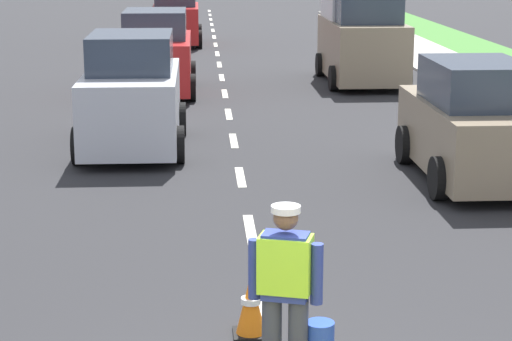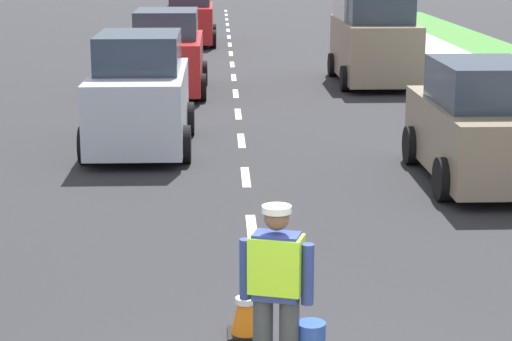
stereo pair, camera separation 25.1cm
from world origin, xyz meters
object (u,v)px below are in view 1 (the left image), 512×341
Objects in this scene: road_worker at (288,286)px; car_oncoming_lead at (132,96)px; traffic_cone_far at (251,305)px; delivery_truck at (361,25)px; car_parked_curbside at (474,125)px; car_oncoming_second at (156,55)px; car_oncoming_third at (176,18)px.

road_worker is 0.41× the size of car_oncoming_lead.
traffic_cone_far is 0.14× the size of delivery_truck.
road_worker is 0.42× the size of car_parked_curbside.
delivery_truck reaches higher than car_parked_curbside.
road_worker is 2.56× the size of traffic_cone_far.
traffic_cone_far is 0.15× the size of car_oncoming_second.
traffic_cone_far is 18.08m from delivery_truck.
car_oncoming_third reaches higher than car_oncoming_second.
delivery_truck is at bearing 16.59° from car_oncoming_second.
car_parked_curbside is at bearing -76.07° from car_oncoming_third.
car_oncoming_lead reaches higher than car_oncoming_third.
road_worker is 8.24m from car_parked_curbside.
car_oncoming_second is at bearing -91.30° from car_oncoming_third.
delivery_truck is 1.09× the size of car_oncoming_third.
car_oncoming_second is 1.05× the size of car_oncoming_lead.
car_oncoming_third is at bearing 93.13° from road_worker.
road_worker is at bearing -78.72° from car_oncoming_lead.
traffic_cone_far is 0.16× the size of car_parked_curbside.
car_oncoming_second reaches higher than traffic_cone_far.
delivery_truck is 10.35m from car_oncoming_lead.
traffic_cone_far is 0.16× the size of car_oncoming_lead.
car_parked_curbside is at bearing -90.14° from delivery_truck.
car_oncoming_third is at bearing 103.93° from car_parked_curbside.
traffic_cone_far is 0.15× the size of car_oncoming_third.
car_oncoming_second is 6.86m from car_oncoming_lead.
delivery_truck is at bearing 55.74° from car_oncoming_lead.
traffic_cone_far is at bearing 103.67° from road_worker.
car_oncoming_lead is (-2.02, 10.13, 0.09)m from road_worker.
car_oncoming_second is (-0.27, -11.92, -0.02)m from car_oncoming_third.
car_parked_curbside is at bearing -59.79° from car_oncoming_second.
traffic_cone_far is at bearing -122.98° from car_parked_curbside.
road_worker is 0.39× the size of car_oncoming_second.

